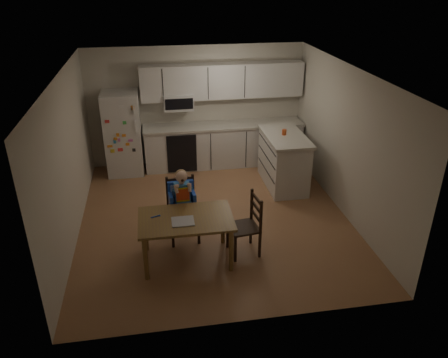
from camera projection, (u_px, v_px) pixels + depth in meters
room at (210, 140)px, 7.43m from camera, size 4.52×5.01×2.51m
refrigerator at (123, 134)px, 8.86m from camera, size 0.72×0.70×1.70m
kitchen_run at (222, 125)px, 9.23m from camera, size 3.37×0.62×2.15m
kitchen_island at (283, 160)px, 8.46m from camera, size 0.74×1.41×1.04m
red_cup at (284, 132)px, 8.22m from camera, size 0.08×0.08×0.11m
dining_table at (186, 224)px, 6.19m from camera, size 1.33×0.86×0.71m
napkin at (183, 221)px, 6.06m from camera, size 0.31×0.27×0.01m
toddler_spoon at (155, 217)px, 6.17m from camera, size 0.12×0.06×0.02m
chair_booster at (182, 197)px, 6.70m from camera, size 0.48×0.48×1.19m
chair_side at (250, 221)px, 6.42m from camera, size 0.47×0.47×0.95m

